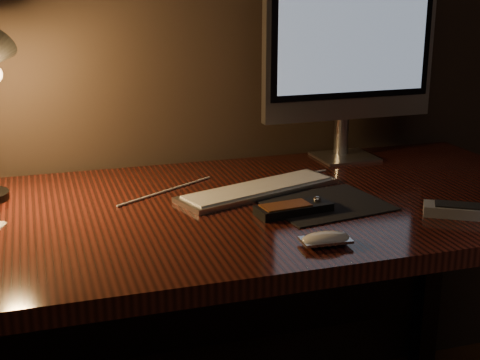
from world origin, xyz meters
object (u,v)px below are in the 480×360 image
object	(u,v)px
tv_remote	(479,212)
monitor	(351,48)
media_remote	(294,208)
keyboard	(258,189)
mouse	(326,241)
desk	(223,247)

from	to	relation	value
tv_remote	monitor	bearing A→B (deg)	127.26
media_remote	keyboard	bearing A→B (deg)	91.51
monitor	tv_remote	size ratio (longest dim) A/B	2.34
monitor	tv_remote	distance (m)	0.60
mouse	tv_remote	distance (m)	0.37
mouse	media_remote	world-z (taller)	media_remote
desk	keyboard	world-z (taller)	keyboard
tv_remote	media_remote	bearing A→B (deg)	-169.73
keyboard	media_remote	bearing A→B (deg)	-100.26
keyboard	media_remote	size ratio (longest dim) A/B	2.36
monitor	desk	bearing A→B (deg)	-153.87
desk	mouse	size ratio (longest dim) A/B	17.07
mouse	tv_remote	size ratio (longest dim) A/B	0.43
media_remote	tv_remote	bearing A→B (deg)	-27.90
keyboard	monitor	bearing A→B (deg)	14.78
monitor	mouse	distance (m)	0.71
mouse	tv_remote	world-z (taller)	tv_remote
monitor	keyboard	bearing A→B (deg)	-147.61
keyboard	tv_remote	size ratio (longest dim) A/B	1.83
desk	media_remote	xyz separation A→B (m)	(0.11, -0.17, 0.14)
desk	media_remote	world-z (taller)	media_remote
mouse	media_remote	bearing A→B (deg)	90.20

